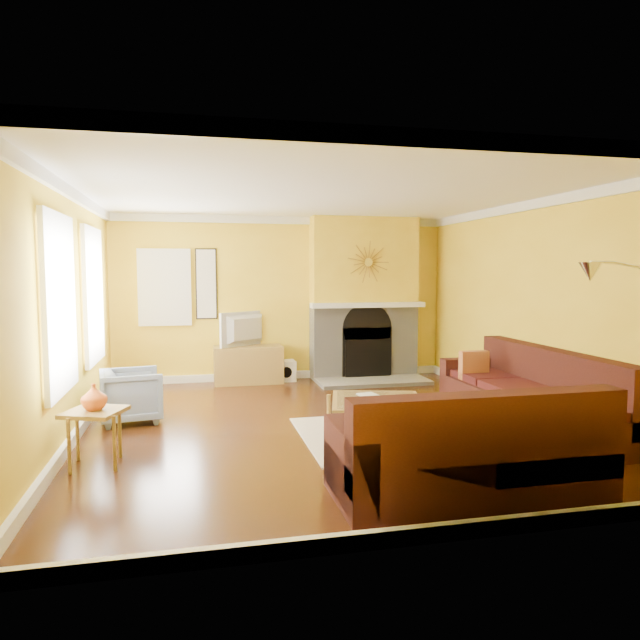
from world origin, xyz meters
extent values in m
cube|color=#4C2610|center=(0.00, 0.00, -0.01)|extent=(5.50, 6.00, 0.02)
cube|color=white|center=(0.00, 0.00, 2.71)|extent=(5.50, 6.00, 0.02)
cube|color=yellow|center=(0.00, 3.01, 1.35)|extent=(5.50, 0.02, 2.70)
cube|color=yellow|center=(0.00, -3.01, 1.35)|extent=(5.50, 0.02, 2.70)
cube|color=yellow|center=(-2.76, 0.00, 1.35)|extent=(0.02, 6.00, 2.70)
cube|color=yellow|center=(2.76, 0.00, 1.35)|extent=(0.02, 6.00, 2.70)
cube|color=white|center=(-2.72, 1.30, 1.50)|extent=(0.06, 1.22, 1.72)
cube|color=white|center=(-2.72, -0.60, 1.50)|extent=(0.06, 1.22, 1.72)
cube|color=white|center=(-1.90, 2.96, 1.55)|extent=(0.82, 0.06, 1.22)
cube|color=white|center=(-1.25, 2.97, 1.60)|extent=(0.34, 0.04, 1.14)
cube|color=white|center=(1.35, 2.56, 1.25)|extent=(1.92, 0.22, 0.08)
cube|color=gray|center=(1.35, 2.25, 0.03)|extent=(1.80, 0.70, 0.06)
cube|color=beige|center=(0.86, -0.56, 0.01)|extent=(2.40, 1.80, 0.02)
cube|color=olive|center=(-0.61, 2.74, 0.30)|extent=(1.09, 0.49, 0.60)
imported|color=black|center=(-0.61, 2.74, 0.88)|extent=(0.85, 0.67, 0.55)
cube|color=white|center=(0.00, 2.80, 0.17)|extent=(0.33, 0.33, 0.33)
imported|color=gray|center=(-2.21, 0.67, 0.32)|extent=(0.80, 0.79, 0.64)
imported|color=orange|center=(-2.38, -0.88, 0.65)|extent=(0.27, 0.27, 0.25)
imported|color=white|center=(0.36, -0.35, 0.40)|extent=(0.25, 0.31, 0.03)
camera|label=1|loc=(-1.47, -6.40, 1.82)|focal=32.00mm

